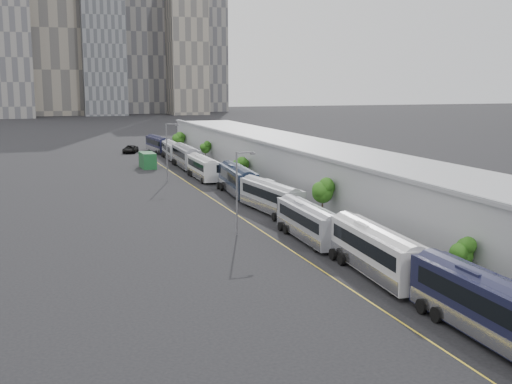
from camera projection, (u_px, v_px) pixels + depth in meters
name	position (u px, v px, depth m)	size (l,w,h in m)	color
sidewalk	(340.00, 218.00, 73.48)	(10.00, 170.00, 0.12)	gray
lane_line	(253.00, 225.00, 70.17)	(0.12, 160.00, 0.02)	gold
depot	(371.00, 187.00, 74.17)	(12.45, 160.40, 7.20)	gray
skyline	(76.00, 9.00, 312.50)	(145.00, 64.00, 120.00)	slate
bus_1	(491.00, 313.00, 38.52)	(3.04, 13.77, 4.01)	black
bus_2	(376.00, 255.00, 51.72)	(3.66, 13.71, 3.96)	silver
bus_3	(309.00, 225.00, 63.28)	(2.91, 12.39, 3.60)	gray
bus_4	(271.00, 200.00, 76.69)	(3.82, 13.06, 3.76)	#95989E
bus_5	(238.00, 182.00, 89.47)	(3.81, 13.84, 3.99)	#172034
bus_6	(203.00, 170.00, 103.56)	(2.83, 12.66, 3.69)	silver
bus_7	(186.00, 158.00, 117.75)	(3.23, 13.89, 4.04)	gray
bus_8	(172.00, 152.00, 131.32)	(3.04, 12.24, 3.55)	#A6A9B0
bus_9	(158.00, 146.00, 143.85)	(3.56, 12.61, 3.64)	black
tree_1	(461.00, 252.00, 47.30)	(1.80, 1.80, 3.96)	black
tree_2	(323.00, 189.00, 69.38)	(2.32, 2.32, 5.18)	black
tree_3	(240.00, 165.00, 97.02)	(2.45, 2.45, 4.30)	black
tree_4	(205.00, 148.00, 118.62)	(1.74, 1.74, 4.50)	black
tree_5	(178.00, 138.00, 138.93)	(2.61, 2.61, 4.90)	black
street_lamp_near	(239.00, 187.00, 64.86)	(2.04, 0.22, 8.57)	#59595E
street_lamp_far	(168.00, 149.00, 100.11)	(2.04, 0.22, 9.16)	#59595E
shipping_container	(148.00, 160.00, 117.23)	(2.35, 5.40, 2.84)	#154622
suv	(130.00, 149.00, 142.88)	(2.80, 6.06, 1.68)	black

